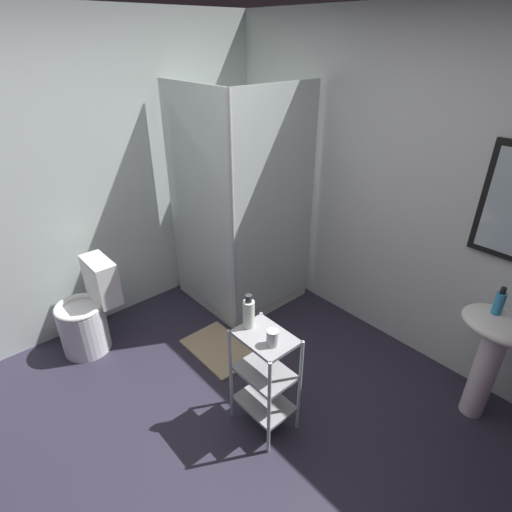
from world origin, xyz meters
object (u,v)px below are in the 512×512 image
(pedestal_sink, at_px, (493,346))
(lotion_bottle_white, at_px, (249,313))
(hand_soap_bottle, at_px, (499,302))
(bath_mat, at_px, (219,349))
(storage_cart, at_px, (265,374))
(shower_stall, at_px, (240,258))
(rinse_cup, at_px, (272,338))
(toilet, at_px, (88,315))

(pedestal_sink, distance_m, lotion_bottle_white, 1.56)
(hand_soap_bottle, relative_size, lotion_bottle_white, 0.82)
(hand_soap_bottle, distance_m, bath_mat, 2.05)
(hand_soap_bottle, xyz_separation_m, lotion_bottle_white, (-0.97, -1.15, -0.05))
(storage_cart, bearing_deg, shower_stall, 146.52)
(rinse_cup, height_order, bath_mat, rinse_cup)
(pedestal_sink, bearing_deg, storage_cart, -127.62)
(pedestal_sink, bearing_deg, hand_soap_bottle, -174.54)
(storage_cart, bearing_deg, toilet, -160.19)
(bath_mat, bearing_deg, pedestal_sink, 29.62)
(shower_stall, relative_size, lotion_bottle_white, 8.89)
(shower_stall, bearing_deg, pedestal_sink, 9.05)
(storage_cart, bearing_deg, hand_soap_bottle, 53.83)
(bath_mat, bearing_deg, hand_soap_bottle, 30.23)
(pedestal_sink, relative_size, bath_mat, 1.35)
(hand_soap_bottle, bearing_deg, pedestal_sink, 5.46)
(toilet, distance_m, rinse_cup, 1.74)
(pedestal_sink, relative_size, rinse_cup, 8.23)
(rinse_cup, bearing_deg, pedestal_sink, 55.48)
(lotion_bottle_white, bearing_deg, rinse_cup, -2.33)
(bath_mat, bearing_deg, shower_stall, 126.55)
(rinse_cup, bearing_deg, storage_cart, 166.03)
(storage_cart, bearing_deg, pedestal_sink, 52.38)
(storage_cart, relative_size, bath_mat, 1.23)
(toilet, xyz_separation_m, rinse_cup, (1.59, 0.52, 0.47))
(rinse_cup, relative_size, bath_mat, 0.16)
(toilet, relative_size, bath_mat, 1.27)
(pedestal_sink, relative_size, hand_soap_bottle, 4.41)
(storage_cart, distance_m, bath_mat, 0.91)
(shower_stall, distance_m, bath_mat, 0.88)
(pedestal_sink, xyz_separation_m, rinse_cup, (-0.80, -1.16, 0.21))
(toilet, xyz_separation_m, lotion_bottle_white, (1.38, 0.53, 0.52))
(shower_stall, relative_size, bath_mat, 3.33)
(toilet, bearing_deg, lotion_bottle_white, 21.18)
(hand_soap_bottle, bearing_deg, storage_cart, -126.17)
(pedestal_sink, bearing_deg, shower_stall, -170.95)
(toilet, distance_m, bath_mat, 1.09)
(pedestal_sink, bearing_deg, bath_mat, -150.38)
(shower_stall, bearing_deg, rinse_cup, -32.44)
(pedestal_sink, height_order, lotion_bottle_white, lotion_bottle_white)
(shower_stall, xyz_separation_m, rinse_cup, (1.30, -0.83, 0.33))
(hand_soap_bottle, height_order, lotion_bottle_white, hand_soap_bottle)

